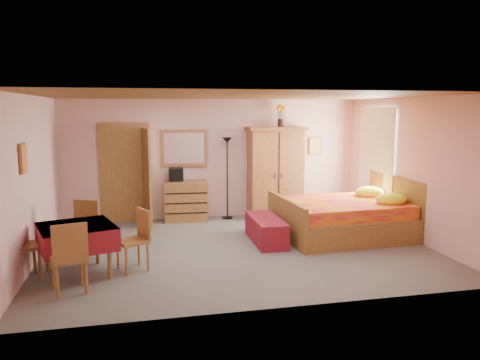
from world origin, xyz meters
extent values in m
plane|color=#68645B|center=(0.00, 0.00, 0.00)|extent=(6.50, 6.50, 0.00)
plane|color=brown|center=(0.00, 0.00, 2.60)|extent=(6.50, 6.50, 0.00)
cube|color=#DBA89F|center=(0.00, 2.50, 1.30)|extent=(6.50, 0.10, 2.60)
cube|color=#DBA89F|center=(0.00, -2.50, 1.30)|extent=(6.50, 0.10, 2.60)
cube|color=#DBA89F|center=(-3.25, 0.00, 1.30)|extent=(0.10, 5.00, 2.60)
cube|color=#DBA89F|center=(3.25, 0.00, 1.30)|extent=(0.10, 5.00, 2.60)
cube|color=#9E6B35|center=(-1.90, 2.47, 1.02)|extent=(1.06, 0.12, 2.15)
cube|color=white|center=(3.21, 1.20, 1.45)|extent=(0.08, 1.40, 1.95)
cube|color=orange|center=(-3.22, -0.60, 1.70)|extent=(0.04, 0.32, 0.42)
cube|color=#D8BF59|center=(2.35, 2.47, 1.55)|extent=(0.30, 0.04, 0.40)
cube|color=#956132|center=(-0.66, 2.26, 0.43)|extent=(0.94, 0.51, 0.86)
cube|color=silver|center=(-0.66, 2.47, 1.55)|extent=(1.01, 0.11, 0.79)
cube|color=black|center=(-0.85, 2.32, 1.00)|extent=(0.32, 0.24, 0.28)
cube|color=black|center=(0.25, 2.27, 0.89)|extent=(0.30, 0.30, 1.78)
cube|color=#A46537|center=(1.32, 2.18, 1.00)|extent=(1.29, 0.67, 2.00)
cube|color=yellow|center=(1.46, 2.28, 2.25)|extent=(0.20, 0.20, 0.48)
cube|color=red|center=(2.10, 0.37, 0.55)|extent=(2.47, 1.99, 1.10)
cube|color=maroon|center=(0.58, 0.30, 0.22)|extent=(0.52, 1.34, 0.44)
cube|color=maroon|center=(-2.54, -0.77, 0.37)|extent=(1.26, 1.26, 0.74)
cube|color=olive|center=(-2.57, -1.42, 0.48)|extent=(0.54, 0.54, 0.96)
cube|color=#AD743A|center=(-2.56, -0.11, 0.47)|extent=(0.56, 0.56, 0.94)
cube|color=brown|center=(-3.27, -0.76, 0.47)|extent=(0.56, 0.56, 0.95)
cube|color=#B07C3B|center=(-1.77, -0.72, 0.45)|extent=(0.54, 0.54, 0.91)
camera|label=1|loc=(-1.65, -7.63, 2.38)|focal=35.00mm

